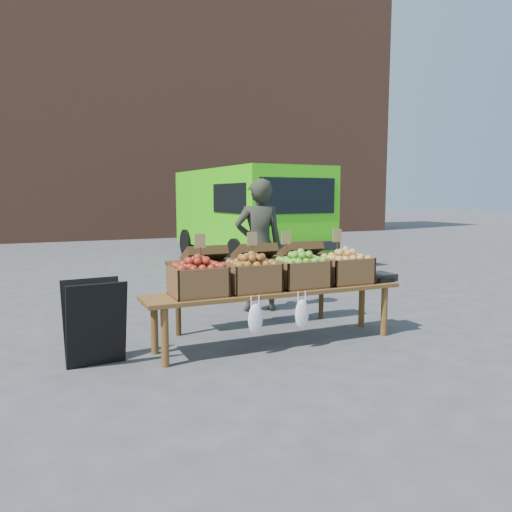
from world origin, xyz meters
name	(u,v)px	position (x,y,z in m)	size (l,w,h in m)	color
ground	(264,346)	(0.00, 0.00, 0.00)	(80.00, 80.00, 0.00)	#464649
brick_building	(86,98)	(0.00, 15.00, 5.00)	(24.00, 4.00, 10.00)	brown
delivery_van	(247,216)	(2.45, 6.06, 1.04)	(2.13, 4.65, 2.08)	#3BDB0F
vendor	(259,246)	(0.61, 1.44, 0.86)	(0.63, 0.41, 1.72)	#2A2C21
chalkboard_sign	(95,322)	(-1.61, 0.10, 0.39)	(0.51, 0.28, 0.78)	black
back_table	(254,282)	(0.22, 0.72, 0.52)	(2.10, 0.44, 1.04)	#382611
display_bench	(276,317)	(0.14, 0.00, 0.28)	(2.70, 0.56, 0.57)	brown
crate_golden_apples	(198,281)	(-0.69, 0.00, 0.71)	(0.50, 0.40, 0.28)	#6A1106
crate_russet_pears	(252,277)	(-0.14, 0.00, 0.71)	(0.50, 0.40, 0.28)	#8C5214
crate_red_apples	(301,274)	(0.41, 0.00, 0.71)	(0.50, 0.40, 0.28)	#488726
crate_green_apples	(345,270)	(0.96, 0.00, 0.71)	(0.50, 0.40, 0.28)	#AE9A31
weighing_scale	(377,277)	(1.39, 0.00, 0.61)	(0.34, 0.30, 0.08)	black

